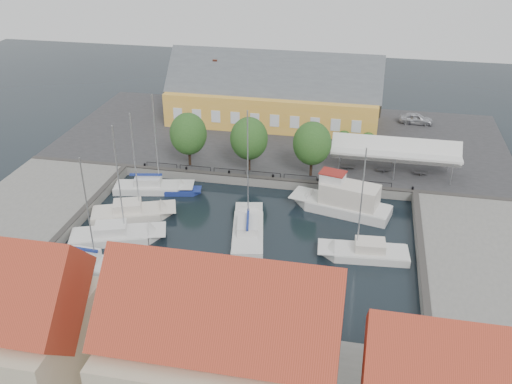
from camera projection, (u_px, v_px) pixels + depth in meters
ground at (244, 235)px, 54.43m from camera, size 140.00×140.00×0.00m
north_quay at (282, 139)px, 74.14m from camera, size 56.00×26.00×1.00m
west_quay at (22, 217)px, 56.31m from camera, size 12.00×24.00×1.00m
east_quay at (490, 269)px, 48.61m from camera, size 12.00×24.00×1.00m
quay_edge_fittings at (254, 201)px, 58.05m from camera, size 56.00×24.72×0.40m
warehouse at (270, 96)px, 77.42m from camera, size 28.56×14.00×9.55m
tent_canopy at (395, 151)px, 62.84m from camera, size 14.00×4.00×2.83m
quay_trees at (249, 139)px, 62.91m from camera, size 18.20×4.20×6.30m
car_silver at (416, 119)px, 77.37m from camera, size 4.50×2.04×1.50m
car_red at (247, 138)px, 71.51m from camera, size 2.92×3.92×1.23m
center_sailboat at (248, 233)px, 54.01m from camera, size 4.45×9.69×12.85m
trawler at (344, 203)px, 57.88m from camera, size 10.69×5.43×5.00m
east_boat_b at (366, 254)px, 51.01m from camera, size 8.36×3.31×11.16m
west_boat_a at (152, 188)px, 62.32m from camera, size 8.99×4.06×11.55m
west_boat_b at (132, 214)px, 57.42m from camera, size 8.81×5.58×11.50m
west_boat_c at (116, 237)px, 53.58m from camera, size 9.27×5.53×11.99m
west_boat_d at (88, 266)px, 49.39m from camera, size 8.54×2.93×11.25m
launch_sw at (52, 285)px, 47.23m from camera, size 4.53×2.60×0.98m
launch_nw at (182, 192)px, 61.89m from camera, size 4.13×2.26×0.88m
townhouses at (185, 369)px, 31.22m from camera, size 36.30×8.50×12.00m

